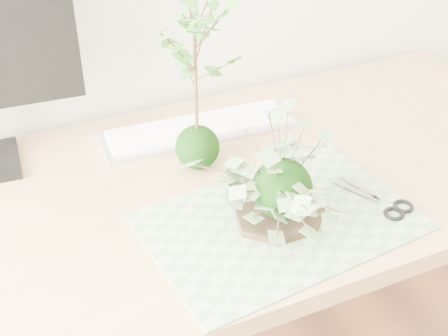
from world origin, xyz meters
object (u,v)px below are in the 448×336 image
(desk, at_px, (220,216))
(ivy_kokedama, at_px, (284,164))
(maple_kokedama, at_px, (194,46))
(keyboard, at_px, (199,129))

(desk, xyz_separation_m, ivy_kokedama, (0.05, -0.16, 0.21))
(desk, height_order, maple_kokedama, maple_kokedama)
(desk, height_order, ivy_kokedama, ivy_kokedama)
(keyboard, bearing_deg, desk, -97.72)
(maple_kokedama, bearing_deg, ivy_kokedama, -73.06)
(desk, distance_m, maple_kokedama, 0.37)
(ivy_kokedama, bearing_deg, keyboard, 92.29)
(ivy_kokedama, height_order, keyboard, ivy_kokedama)
(desk, relative_size, keyboard, 3.53)
(ivy_kokedama, relative_size, keyboard, 0.83)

